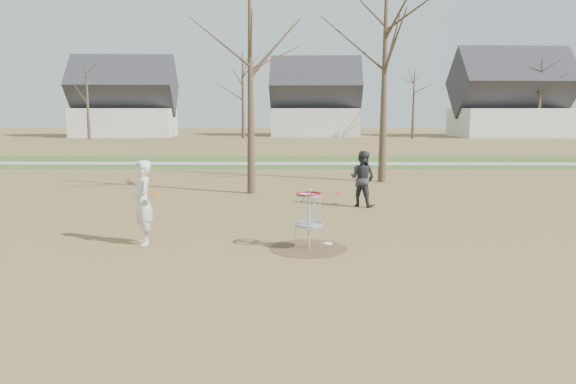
% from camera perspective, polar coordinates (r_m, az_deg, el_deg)
% --- Properties ---
extents(ground, '(160.00, 160.00, 0.00)m').
position_cam_1_polar(ground, '(13.06, 2.11, -5.76)').
color(ground, brown).
rests_on(ground, ground).
extents(green_band, '(160.00, 8.00, 0.01)m').
position_cam_1_polar(green_band, '(33.81, 1.33, 3.06)').
color(green_band, '#2D5119').
rests_on(green_band, ground).
extents(footpath, '(160.00, 1.50, 0.01)m').
position_cam_1_polar(footpath, '(32.82, 1.35, 2.91)').
color(footpath, '#9E9E99').
rests_on(footpath, green_band).
extents(dirt_circle, '(1.80, 1.80, 0.01)m').
position_cam_1_polar(dirt_circle, '(13.06, 2.11, -5.74)').
color(dirt_circle, '#47331E').
rests_on(dirt_circle, ground).
extents(player_standing, '(0.73, 0.87, 2.01)m').
position_cam_1_polar(player_standing, '(13.70, -14.53, -1.05)').
color(player_standing, silver).
rests_on(player_standing, ground).
extents(player_throwing, '(1.13, 1.08, 1.84)m').
position_cam_1_polar(player_throwing, '(18.64, 7.58, 1.36)').
color(player_throwing, '#2B2C30').
rests_on(player_throwing, ground).
extents(disc_grounded, '(0.22, 0.22, 0.02)m').
position_cam_1_polar(disc_grounded, '(13.48, 4.08, -5.24)').
color(disc_grounded, white).
rests_on(disc_grounded, dirt_circle).
extents(discs_in_play, '(4.64, 2.66, 0.40)m').
position_cam_1_polar(discs_in_play, '(14.22, -2.90, -0.13)').
color(discs_in_play, '#FF3B0D').
rests_on(discs_in_play, ground).
extents(disc_golf_basket, '(0.64, 0.64, 1.35)m').
position_cam_1_polar(disc_golf_basket, '(12.87, 2.13, -1.81)').
color(disc_golf_basket, '#9EA3AD').
rests_on(disc_golf_basket, ground).
extents(bare_trees, '(52.62, 44.98, 9.00)m').
position_cam_1_polar(bare_trees, '(48.54, 3.34, 11.02)').
color(bare_trees, '#382B1E').
rests_on(bare_trees, ground).
extents(houses_row, '(56.51, 10.01, 7.26)m').
position_cam_1_polar(houses_row, '(65.38, 4.94, 8.75)').
color(houses_row, silver).
rests_on(houses_row, ground).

